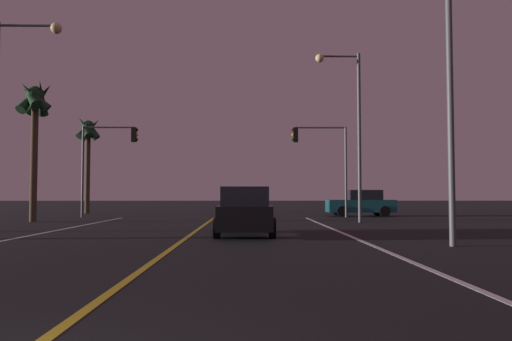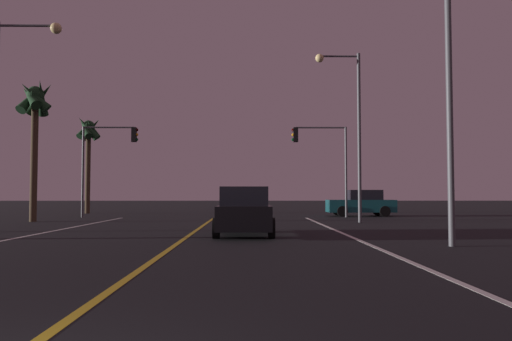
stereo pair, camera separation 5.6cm
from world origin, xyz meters
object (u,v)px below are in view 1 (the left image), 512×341
Objects in this scene: car_lead_same_lane at (245,212)px; street_lamp_right_far at (349,116)px; street_lamp_right_near at (431,61)px; street_lamp_left_mid at (11,97)px; palm_tree_left_mid at (35,108)px; car_crossing_side at (361,203)px; traffic_light_near_left at (109,150)px; traffic_light_near_right at (320,150)px; palm_tree_left_far at (88,136)px.

street_lamp_right_far is (5.31, 7.78, 4.64)m from car_lead_same_lane.
street_lamp_right_near is 0.95× the size of street_lamp_right_far.
street_lamp_right_far is at bearing -34.32° from car_lead_same_lane.
palm_tree_left_mid is (-2.01, 6.89, 0.74)m from street_lamp_left_mid.
street_lamp_left_mid is (-16.57, -13.09, 4.39)m from car_crossing_side.
street_lamp_right_near is 11.51m from street_lamp_right_far.
street_lamp_right_far is (13.75, -5.44, 1.29)m from traffic_light_near_left.
traffic_light_near_right is 1.00× the size of traffic_light_near_left.
car_lead_same_lane is 14.38m from traffic_light_near_right.
car_crossing_side is at bearing 18.47° from palm_tree_left_mid.
palm_tree_left_far is at bearing -13.59° from car_crossing_side.
car_lead_same_lane is 0.53× the size of street_lamp_left_mid.
traffic_light_near_right is 13.01m from traffic_light_near_left.
traffic_light_near_left reaches higher than car_crossing_side.
traffic_light_near_left is 5.54m from palm_tree_left_mid.
street_lamp_left_mid is 17.96m from palm_tree_left_far.
street_lamp_right_far is at bearing 73.00° from car_crossing_side.
street_lamp_left_mid is 1.13× the size of palm_tree_left_far.
street_lamp_left_mid is 7.21m from palm_tree_left_mid.
car_crossing_side is 0.50× the size of street_lamp_right_far.
street_lamp_right_far reaches higher than traffic_light_near_left.
traffic_light_near_right reaches higher than car_crossing_side.
street_lamp_right_near reaches higher than traffic_light_near_left.
traffic_light_near_right is at bearing -82.29° from street_lamp_right_far.
street_lamp_right_far is at bearing -34.58° from palm_tree_left_far.
car_lead_same_lane is at bearing -38.11° from palm_tree_left_mid.
palm_tree_left_far is (-19.27, 4.66, 4.93)m from car_crossing_side.
car_crossing_side is 20.43m from palm_tree_left_far.
street_lamp_left_mid is at bearing 22.52° from street_lamp_right_far.
street_lamp_left_mid reaches higher than traffic_light_near_left.
street_lamp_right_far reaches higher than traffic_light_near_right.
traffic_light_near_left is at bearing -62.18° from palm_tree_left_far.
traffic_light_near_left is 14.84m from street_lamp_right_far.
traffic_light_near_left is at bearing -21.59° from street_lamp_right_far.
palm_tree_left_mid is (-15.66, -4.52, 1.77)m from traffic_light_near_right.
car_lead_same_lane is at bearing 63.32° from car_crossing_side.
traffic_light_near_right reaches higher than car_lead_same_lane.
street_lamp_left_mid is 15.58m from street_lamp_right_far.
street_lamp_left_mid reaches higher than palm_tree_left_mid.
street_lamp_right_far reaches higher than palm_tree_left_far.
street_lamp_right_near is at bearing -21.08° from street_lamp_left_mid.
traffic_light_near_right is (4.57, 13.22, 3.35)m from car_lead_same_lane.
street_lamp_left_mid reaches higher than car_lead_same_lane.
car_crossing_side is 21.57m from street_lamp_left_mid.
car_crossing_side is (7.49, 14.90, 0.00)m from car_lead_same_lane.
car_crossing_side is 0.52× the size of street_lamp_right_near.
car_lead_same_lane is 16.03m from traffic_light_near_left.
street_lamp_right_near is at bearing 89.84° from street_lamp_right_far.
traffic_light_near_right is 0.75× the size of palm_tree_left_mid.
traffic_light_near_right is 5.64m from street_lamp_right_far.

